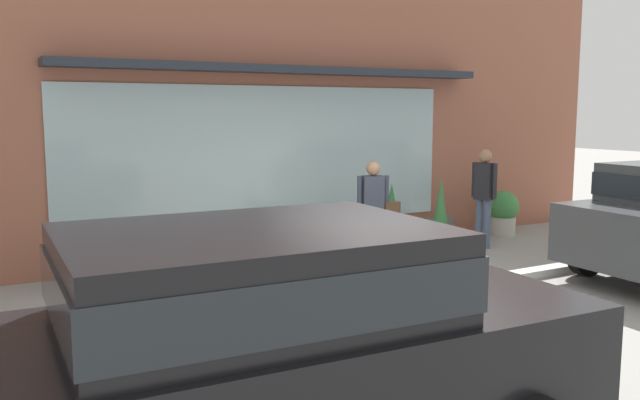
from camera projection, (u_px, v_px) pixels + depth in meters
name	position (u px, v px, depth m)	size (l,w,h in m)	color
ground_plane	(390.00, 297.00, 8.52)	(60.00, 60.00, 0.00)	gray
curb_strip	(399.00, 296.00, 8.34)	(14.00, 0.24, 0.12)	#B2B2AD
storefront	(278.00, 93.00, 10.92)	(14.00, 0.81, 5.38)	#935642
fire_hydrant	(371.00, 249.00, 9.39)	(0.41, 0.38, 0.85)	gold
pedestrian_with_handbag	(374.00, 206.00, 10.16)	(0.63, 0.36, 1.60)	#9E9384
pedestrian_passerby	(484.00, 190.00, 11.45)	(0.27, 0.46, 1.70)	#475675
parked_car_black	(274.00, 339.00, 4.22)	(4.19, 2.09, 1.65)	black
potted_plant_near_hydrant	(78.00, 263.00, 8.76)	(0.38, 0.38, 0.68)	#33473D
potted_plant_trailing_edge	(503.00, 212.00, 12.71)	(0.58, 0.58, 0.84)	#B7B2A3
potted_plant_corner_tall	(391.00, 217.00, 11.59)	(0.38, 0.38, 1.11)	#B7B2A3
potted_plant_window_left	(441.00, 211.00, 11.96)	(0.29, 0.29, 1.18)	#B7B2A3
potted_plant_by_entrance	(277.00, 234.00, 10.53)	(0.46, 0.46, 0.90)	#B7B2A3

